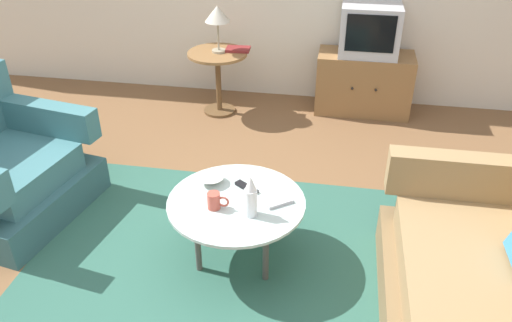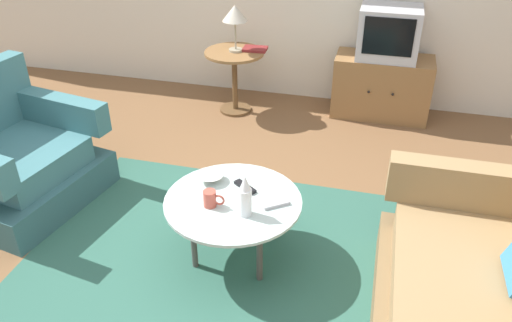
% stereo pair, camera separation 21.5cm
% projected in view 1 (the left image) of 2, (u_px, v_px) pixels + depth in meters
% --- Properties ---
extents(ground_plane, '(16.00, 16.00, 0.00)m').
position_uv_depth(ground_plane, '(215.00, 260.00, 3.11)').
color(ground_plane, brown).
extents(area_rug, '(2.49, 1.78, 0.00)m').
position_uv_depth(area_rug, '(238.00, 257.00, 3.14)').
color(area_rug, '#2D5B4C').
rests_on(area_rug, ground).
extents(armchair, '(1.00, 1.10, 0.89)m').
position_uv_depth(armchair, '(1.00, 172.00, 3.40)').
color(armchair, '#325C60').
rests_on(armchair, ground).
extents(couch, '(0.88, 1.69, 0.86)m').
position_uv_depth(couch, '(496.00, 312.00, 2.38)').
color(couch, brown).
rests_on(couch, ground).
extents(coffee_table, '(0.79, 0.79, 0.43)m').
position_uv_depth(coffee_table, '(236.00, 206.00, 2.93)').
color(coffee_table, '#B2C6C1').
rests_on(coffee_table, ground).
extents(side_table, '(0.54, 0.54, 0.59)m').
position_uv_depth(side_table, '(218.00, 69.00, 4.65)').
color(side_table, olive).
rests_on(side_table, ground).
extents(tv_stand, '(0.86, 0.42, 0.56)m').
position_uv_depth(tv_stand, '(364.00, 83.00, 4.75)').
color(tv_stand, olive).
rests_on(tv_stand, ground).
extents(television, '(0.52, 0.42, 0.44)m').
position_uv_depth(television, '(370.00, 29.00, 4.50)').
color(television, '#B7B7BC').
rests_on(television, tv_stand).
extents(table_lamp, '(0.22, 0.22, 0.41)m').
position_uv_depth(table_lamp, '(217.00, 15.00, 4.41)').
color(table_lamp, '#9E937A').
rests_on(table_lamp, side_table).
extents(vase, '(0.07, 0.07, 0.25)m').
position_uv_depth(vase, '(251.00, 197.00, 2.74)').
color(vase, white).
rests_on(vase, coffee_table).
extents(mug, '(0.12, 0.07, 0.10)m').
position_uv_depth(mug, '(215.00, 201.00, 2.83)').
color(mug, '#B74C3D').
rests_on(mug, coffee_table).
extents(bowl, '(0.16, 0.16, 0.05)m').
position_uv_depth(bowl, '(211.00, 180.00, 3.06)').
color(bowl, silver).
rests_on(bowl, coffee_table).
extents(tv_remote_dark, '(0.16, 0.13, 0.02)m').
position_uv_depth(tv_remote_dark, '(247.00, 187.00, 3.01)').
color(tv_remote_dark, black).
rests_on(tv_remote_dark, coffee_table).
extents(tv_remote_silver, '(0.15, 0.13, 0.02)m').
position_uv_depth(tv_remote_silver, '(280.00, 203.00, 2.88)').
color(tv_remote_silver, '#B2B2B7').
rests_on(tv_remote_silver, coffee_table).
extents(book, '(0.22, 0.17, 0.02)m').
position_uv_depth(book, '(238.00, 49.00, 4.61)').
color(book, maroon).
rests_on(book, side_table).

